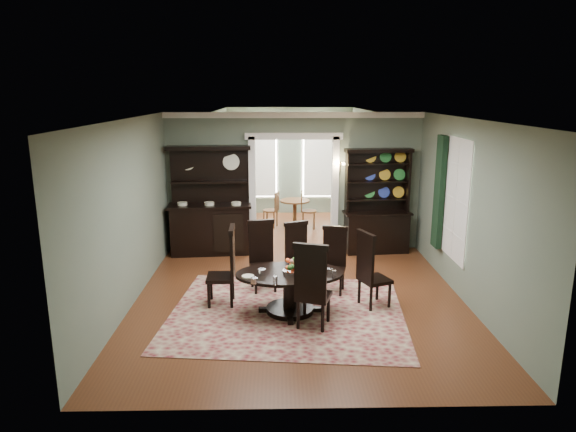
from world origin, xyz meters
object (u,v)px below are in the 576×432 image
Objects in this scene: sideboard at (210,216)px; parlor_table at (295,209)px; dining_table at (290,285)px; welsh_dresser at (377,215)px.

sideboard is 2.90m from parlor_table.
parlor_table is at bearing 44.33° from sideboard.
dining_table is 2.31× the size of parlor_table.
dining_table is at bearing -92.79° from parlor_table.
parlor_table is (-1.70, 2.14, -0.35)m from welsh_dresser.
sideboard is 1.03× the size of welsh_dresser.
welsh_dresser is at bearing 54.67° from dining_table.
dining_table is 3.77m from welsh_dresser.
dining_table is 5.35m from parlor_table.
welsh_dresser reaches higher than parlor_table.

